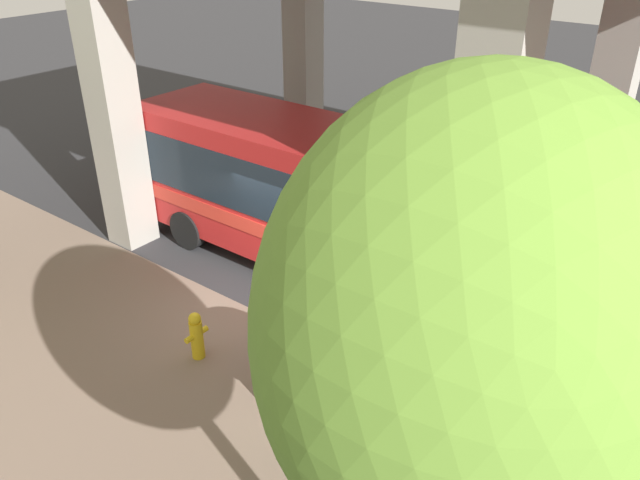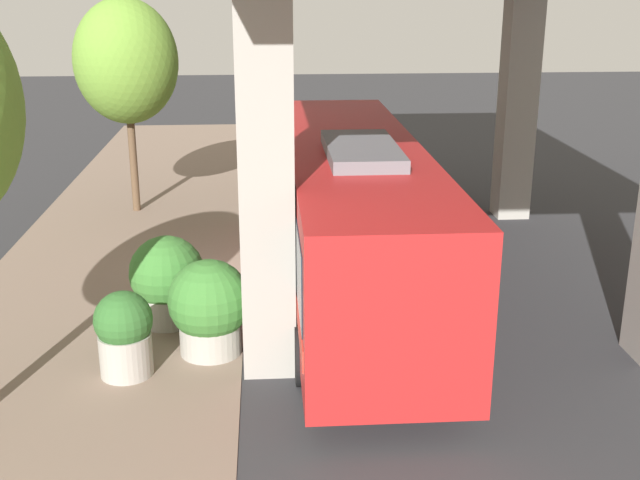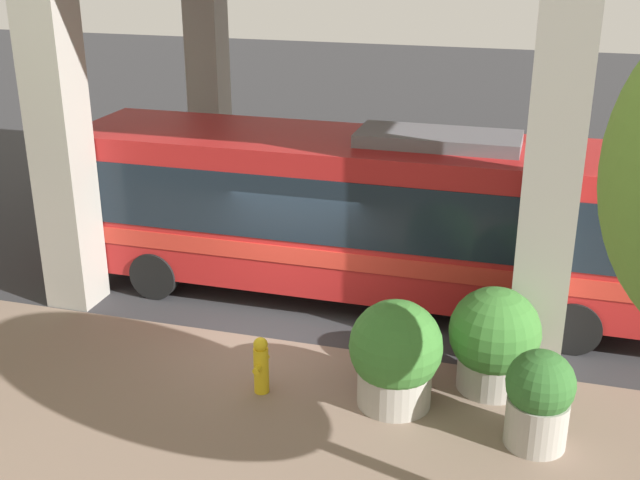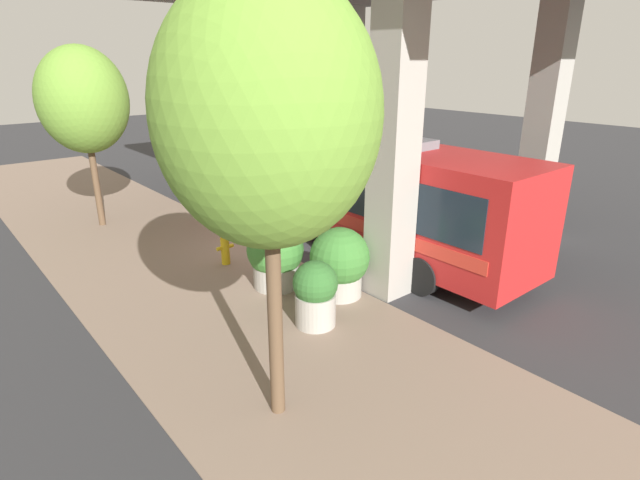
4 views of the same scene
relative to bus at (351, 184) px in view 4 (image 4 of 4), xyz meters
name	(u,v)px [view 4 (image 4 of 4)]	position (x,y,z in m)	size (l,w,h in m)	color
ground_plane	(270,248)	(-2.32, 1.21, -1.93)	(80.00, 80.00, 0.00)	#2D2D30
sidewalk_strip	(182,272)	(-5.32, 1.21, -1.92)	(6.00, 40.00, 0.02)	#7A6656
overpass	(367,7)	(1.68, 1.21, 5.21)	(9.40, 17.04, 8.30)	#9E998E
bus	(351,184)	(0.00, 0.00, 0.00)	(2.80, 12.19, 3.56)	#B21E1E
fire_hydrant	(225,248)	(-4.08, 0.92, -1.42)	(0.51, 0.25, 1.01)	gold
planter_front	(276,255)	(-3.81, -1.23, -1.04)	(1.47, 1.47, 1.79)	#9E998E
planter_middle	(315,293)	(-4.29, -3.44, -1.14)	(1.00, 1.00, 1.54)	#9E998E
planter_back	(340,262)	(-2.89, -2.67, -1.03)	(1.49, 1.49, 1.79)	#9E998E
street_tree_near	(268,115)	(-6.62, -5.26, 3.00)	(3.16, 3.16, 6.84)	brown
street_tree_far	(83,101)	(-5.65, 6.93, 2.39)	(2.89, 2.89, 6.07)	brown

